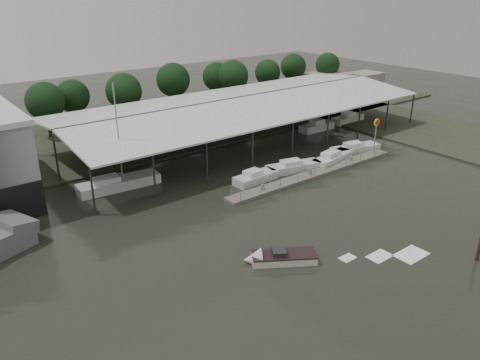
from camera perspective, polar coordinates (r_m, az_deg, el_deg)
ground at (r=45.60m, az=5.18°, el=-7.50°), size 200.00×200.00×0.00m
land_strip_far at (r=78.93m, az=-16.03°, el=5.04°), size 140.00×30.00×0.30m
land_strip_east at (r=85.02m, az=23.28°, el=5.30°), size 20.00×60.00×0.30m
covered_boat_shed at (r=73.70m, az=0.24°, el=9.58°), size 58.24×24.00×6.96m
floating_dock at (r=61.51m, az=9.15°, el=0.78°), size 28.00×2.00×1.40m
shell_fuel_sign at (r=69.20m, az=16.24°, el=5.90°), size 1.10×0.18×5.55m
distant_commercial_buildings at (r=115.11m, az=11.89°, el=11.71°), size 22.00×8.00×4.00m
white_sailboat at (r=58.47m, az=-14.67°, el=-0.41°), size 10.07×3.33×12.99m
speedboat_underway at (r=42.34m, az=4.62°, el=-9.45°), size 15.55×10.41×2.00m
moored_cruiser_0 at (r=58.51m, az=1.90°, el=0.33°), size 6.12×2.52×1.70m
moored_cruiser_1 at (r=62.25m, az=6.52°, el=1.60°), size 7.83×3.94×1.70m
moored_cruiser_2 at (r=66.31m, az=11.20°, el=2.64°), size 7.92×3.51×1.70m
moored_cruiser_3 at (r=70.89m, az=13.82°, el=3.73°), size 7.95×3.78×1.70m
horizon_tree_line at (r=92.93m, az=-4.73°, el=12.10°), size 70.21×10.00×9.49m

